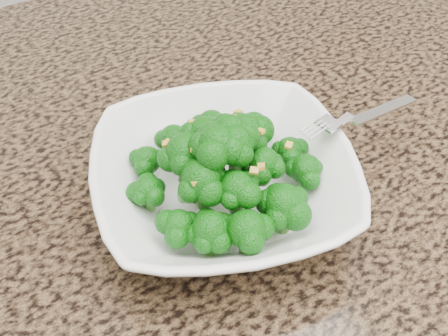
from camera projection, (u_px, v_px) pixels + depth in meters
granite_counter at (270, 183)px, 0.61m from camera, size 1.64×1.04×0.03m
bowl at (224, 182)px, 0.55m from camera, size 0.33×0.33×0.06m
broccoli_pile at (224, 131)px, 0.51m from camera, size 0.22×0.22×0.07m
garlic_topping at (224, 98)px, 0.48m from camera, size 0.13×0.13×0.01m
fork at (347, 119)px, 0.56m from camera, size 0.18×0.05×0.01m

